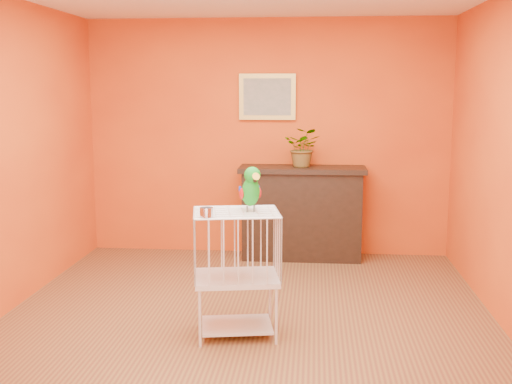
# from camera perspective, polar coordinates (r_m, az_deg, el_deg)

# --- Properties ---
(ground) EXTENTS (4.50, 4.50, 0.00)m
(ground) POSITION_cam_1_polar(r_m,az_deg,el_deg) (5.21, -0.89, -11.53)
(ground) COLOR brown
(ground) RESTS_ON ground
(room_shell) EXTENTS (4.50, 4.50, 4.50)m
(room_shell) POSITION_cam_1_polar(r_m,az_deg,el_deg) (4.88, -0.94, 6.13)
(room_shell) COLOR #DD5514
(room_shell) RESTS_ON ground
(console_cabinet) EXTENTS (1.36, 0.49, 1.01)m
(console_cabinet) POSITION_cam_1_polar(r_m,az_deg,el_deg) (6.99, 4.09, -1.85)
(console_cabinet) COLOR black
(console_cabinet) RESTS_ON ground
(potted_plant) EXTENTS (0.46, 0.50, 0.33)m
(potted_plant) POSITION_cam_1_polar(r_m,az_deg,el_deg) (6.89, 4.23, 3.59)
(potted_plant) COLOR #26722D
(potted_plant) RESTS_ON console_cabinet
(framed_picture) EXTENTS (0.62, 0.04, 0.50)m
(framed_picture) POSITION_cam_1_polar(r_m,az_deg,el_deg) (7.08, 1.01, 8.46)
(framed_picture) COLOR gold
(framed_picture) RESTS_ON room_shell
(birdcage) EXTENTS (0.69, 0.57, 0.95)m
(birdcage) POSITION_cam_1_polar(r_m,az_deg,el_deg) (4.82, -1.75, -7.10)
(birdcage) COLOR beige
(birdcage) RESTS_ON ground
(feed_cup) EXTENTS (0.09, 0.09, 0.07)m
(feed_cup) POSITION_cam_1_polar(r_m,az_deg,el_deg) (4.51, -4.42, -1.80)
(feed_cup) COLOR silver
(feed_cup) RESTS_ON birdcage
(parrot) EXTENTS (0.20, 0.30, 0.34)m
(parrot) POSITION_cam_1_polar(r_m,az_deg,el_deg) (4.68, -0.47, 0.31)
(parrot) COLOR #59544C
(parrot) RESTS_ON birdcage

